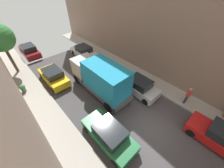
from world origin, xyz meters
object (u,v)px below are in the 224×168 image
(parked_car_left_3, at_px, (109,134))
(parked_car_right_2, at_px, (222,138))
(parked_car_right_4, at_px, (84,52))
(delivery_truck, at_px, (100,78))
(potted_plant_2, at_px, (23,88))
(parked_car_left_5, at_px, (29,51))
(parked_car_left_4, at_px, (54,76))
(parked_car_right_3, at_px, (138,86))
(pedestrian, at_px, (188,95))

(parked_car_left_3, height_order, parked_car_right_2, same)
(parked_car_right_2, bearing_deg, parked_car_right_4, 90.00)
(parked_car_right_4, distance_m, delivery_truck, 7.66)
(delivery_truck, distance_m, potted_plant_2, 7.72)
(delivery_truck, bearing_deg, parked_car_left_5, 102.20)
(parked_car_right_4, xyz_separation_m, potted_plant_2, (-8.37, -1.99, -0.12))
(parked_car_left_4, height_order, parked_car_right_3, same)
(parked_car_left_4, bearing_deg, parked_car_left_5, 90.00)
(parked_car_left_4, distance_m, parked_car_right_4, 5.91)
(parked_car_left_3, height_order, parked_car_right_4, same)
(parked_car_right_2, distance_m, delivery_truck, 9.99)
(parked_car_right_3, height_order, parked_car_right_4, same)
(delivery_truck, bearing_deg, parked_car_right_3, -41.82)
(parked_car_left_4, relative_size, delivery_truck, 0.64)
(pedestrian, bearing_deg, parked_car_left_3, 163.81)
(parked_car_left_3, distance_m, parked_car_right_2, 7.61)
(parked_car_right_4, height_order, delivery_truck, delivery_truck)
(parked_car_left_4, height_order, potted_plant_2, parked_car_left_4)
(parked_car_left_4, xyz_separation_m, potted_plant_2, (-2.97, 0.41, -0.12))
(parked_car_left_3, bearing_deg, parked_car_right_3, 18.22)
(delivery_truck, bearing_deg, potted_plant_2, 138.04)
(potted_plant_2, bearing_deg, parked_car_left_3, -72.26)
(parked_car_right_2, relative_size, potted_plant_2, 5.14)
(parked_car_left_5, relative_size, parked_car_right_2, 1.00)
(parked_car_right_4, relative_size, potted_plant_2, 5.14)
(parked_car_left_4, distance_m, potted_plant_2, 3.01)
(pedestrian, bearing_deg, delivery_truck, 126.09)
(parked_car_right_3, distance_m, potted_plant_2, 11.25)
(parked_car_left_5, bearing_deg, parked_car_right_4, -44.98)
(pedestrian, xyz_separation_m, potted_plant_2, (-10.28, 11.42, -0.48))
(parked_car_right_2, height_order, delivery_truck, delivery_truck)
(parked_car_left_5, relative_size, parked_car_right_4, 1.00)
(parked_car_left_4, bearing_deg, parked_car_right_2, -69.24)
(parked_car_left_4, relative_size, parked_car_right_4, 1.00)
(parked_car_left_4, distance_m, parked_car_right_3, 8.92)
(parked_car_left_5, height_order, parked_car_right_3, same)
(parked_car_left_3, height_order, potted_plant_2, parked_car_left_3)
(parked_car_right_3, relative_size, pedestrian, 2.44)
(parked_car_left_4, bearing_deg, delivery_truck, -60.07)
(parked_car_right_4, bearing_deg, parked_car_left_4, -156.01)
(pedestrian, distance_m, potted_plant_2, 15.37)
(parked_car_right_2, xyz_separation_m, parked_car_right_3, (0.00, 7.14, 0.00))
(parked_car_left_3, relative_size, potted_plant_2, 5.14)
(parked_car_right_3, xyz_separation_m, pedestrian, (1.90, -3.90, 0.35))
(pedestrian, bearing_deg, parked_car_left_4, 123.57)
(potted_plant_2, bearing_deg, parked_car_left_5, 68.07)
(parked_car_left_4, relative_size, pedestrian, 2.44)
(parked_car_right_3, bearing_deg, parked_car_left_3, -161.78)
(parked_car_left_5, distance_m, delivery_truck, 12.82)
(parked_car_left_3, xyz_separation_m, delivery_truck, (2.70, 4.19, 1.07))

